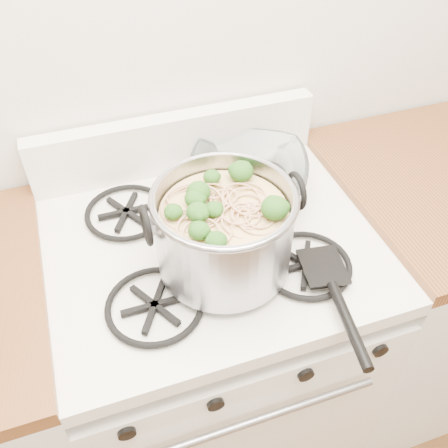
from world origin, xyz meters
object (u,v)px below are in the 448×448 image
stock_pot (224,231)px  glass_bowl (248,179)px  gas_range (214,350)px  spatula (323,264)px

stock_pot → glass_bowl: 0.29m
gas_range → spatula: 0.56m
spatula → glass_bowl: (-0.05, 0.32, 0.00)m
stock_pot → glass_bowl: (0.15, 0.24, -0.08)m
gas_range → glass_bowl: size_ratio=7.77×
stock_pot → spatula: stock_pot is taller
gas_range → spatula: bearing=-42.0°
spatula → stock_pot: bearing=164.9°
gas_range → spatula: size_ratio=2.98×
gas_range → spatula: (0.19, -0.18, 0.50)m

